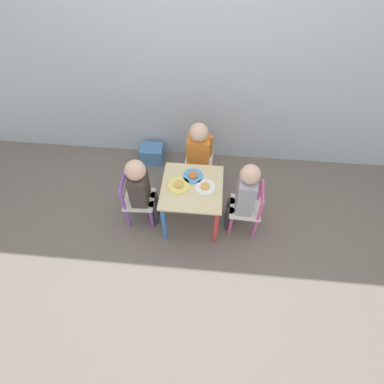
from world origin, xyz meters
TOP-DOWN VIEW (x-y plane):
  - ground_plane at (0.00, 0.00)m, footprint 6.00×6.00m
  - house_wall at (0.00, 0.89)m, footprint 6.00×0.06m
  - kids_table at (0.00, 0.00)m, footprint 0.50×0.50m
  - chair_purple at (-0.48, -0.02)m, footprint 0.27×0.27m
  - chair_pink at (0.48, -0.02)m, footprint 0.27×0.27m
  - chair_orange at (0.02, 0.48)m, footprint 0.27×0.27m
  - child_left at (-0.42, -0.02)m, footprint 0.22×0.21m
  - child_right at (0.42, -0.02)m, footprint 0.21×0.21m
  - child_back at (0.02, 0.42)m, footprint 0.21×0.22m
  - plate_left at (-0.11, 0.00)m, footprint 0.18×0.18m
  - plate_right at (0.11, 0.00)m, footprint 0.17×0.17m
  - plate_back at (0.00, 0.11)m, footprint 0.17×0.17m
  - storage_bin at (-0.49, 0.71)m, footprint 0.23×0.18m

SIDE VIEW (x-z plane):
  - ground_plane at x=0.00m, z-range 0.00..0.00m
  - storage_bin at x=-0.49m, z-range 0.00..0.19m
  - chair_purple at x=-0.48m, z-range 0.00..0.51m
  - chair_pink at x=0.48m, z-range 0.00..0.51m
  - chair_orange at x=0.02m, z-range 0.00..0.51m
  - kids_table at x=0.00m, z-range 0.15..0.62m
  - child_left at x=-0.42m, z-range 0.08..0.81m
  - child_back at x=0.02m, z-range 0.08..0.83m
  - child_right at x=0.42m, z-range 0.07..0.84m
  - plate_left at x=-0.11m, z-range 0.47..0.50m
  - plate_right at x=0.11m, z-range 0.47..0.50m
  - plate_back at x=0.00m, z-range 0.47..0.50m
  - house_wall at x=0.00m, z-range 0.00..2.60m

